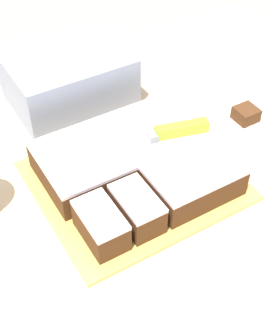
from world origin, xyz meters
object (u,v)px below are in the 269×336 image
object	(u,v)px
brownie	(246,114)
storage_box	(68,79)
knife	(165,133)
cake_board	(134,180)
cake	(136,166)

from	to	relation	value
brownie	storage_box	distance (m)	0.40
knife	brownie	world-z (taller)	knife
brownie	storage_box	world-z (taller)	storage_box
cake_board	knife	distance (m)	0.11
cake	brownie	world-z (taller)	cake
cake_board	cake	xyz separation A→B (m)	(0.00, 0.00, 0.03)
brownie	knife	bearing A→B (deg)	-176.16
cake	knife	distance (m)	0.08
brownie	storage_box	xyz separation A→B (m)	(-0.29, 0.27, 0.04)
brownie	cake	bearing A→B (deg)	-174.41
storage_box	knife	bearing A→B (deg)	-75.99
cake	cake_board	bearing A→B (deg)	-139.94
cake_board	storage_box	world-z (taller)	storage_box
storage_box	cake_board	bearing A→B (deg)	-91.47
knife	cake	bearing A→B (deg)	26.04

